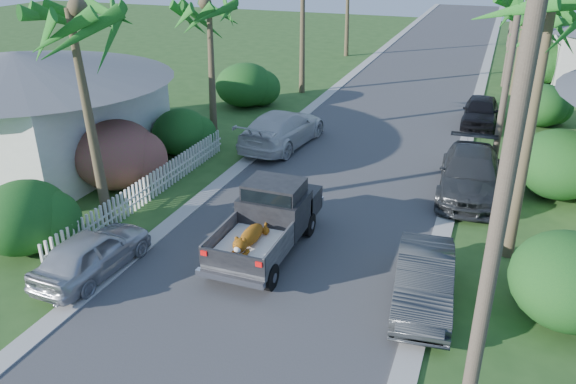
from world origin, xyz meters
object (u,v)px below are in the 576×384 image
at_px(palm_l_b, 208,4).
at_px(parked_car_rf, 480,112).
at_px(pickup_truck, 271,217).
at_px(parked_car_rm, 470,174).
at_px(parked_car_ln, 92,253).
at_px(house_left, 24,112).
at_px(utility_pole_b, 511,57).
at_px(palm_r_b, 544,15).
at_px(parked_car_lf, 283,129).
at_px(utility_pole_c, 515,12).
at_px(parked_car_rn, 424,281).
at_px(utility_pole_a, 496,236).
at_px(palm_l_a, 73,9).

bearing_deg(palm_l_b, parked_car_rf, 31.15).
xyz_separation_m(pickup_truck, parked_car_rm, (5.43, 6.19, -0.23)).
height_order(parked_car_ln, house_left, house_left).
bearing_deg(utility_pole_b, palm_l_b, -175.39).
distance_m(parked_car_rm, parked_car_rf, 8.90).
height_order(parked_car_ln, palm_r_b, palm_r_b).
bearing_deg(utility_pole_b, parked_car_rf, 98.90).
distance_m(parked_car_lf, house_left, 10.98).
bearing_deg(utility_pole_c, parked_car_rn, -93.05).
distance_m(parked_car_lf, utility_pole_b, 9.96).
bearing_deg(utility_pole_a, parked_car_rf, 92.54).
relative_size(parked_car_rn, parked_car_rm, 0.76).
bearing_deg(palm_l_a, parked_car_rn, -3.10).
bearing_deg(pickup_truck, palm_r_b, 57.14).
xyz_separation_m(parked_car_rm, palm_l_b, (-11.62, 1.96, 5.36)).
height_order(pickup_truck, parked_car_rf, pickup_truck).
xyz_separation_m(parked_car_rm, parked_car_lf, (-8.42, 2.48, 0.02)).
distance_m(parked_car_rn, palm_l_b, 15.60).
distance_m(palm_r_b, utility_pole_c, 13.11).
height_order(utility_pole_a, utility_pole_b, same).
bearing_deg(parked_car_rm, parked_car_ln, -137.72).
bearing_deg(parked_car_lf, parked_car_rf, -136.46).
relative_size(palm_r_b, house_left, 0.80).
height_order(palm_l_a, palm_l_b, palm_l_a).
distance_m(parked_car_ln, utility_pole_b, 16.62).
xyz_separation_m(palm_r_b, house_left, (-19.60, -8.00, -3.83)).
bearing_deg(pickup_truck, parked_car_rn, -16.23).
bearing_deg(palm_r_b, parked_car_rn, -100.64).
relative_size(parked_car_rm, utility_pole_b, 0.60).
xyz_separation_m(parked_car_rn, parked_car_lf, (-7.84, 10.09, 0.13)).
bearing_deg(house_left, palm_r_b, 22.20).
bearing_deg(parked_car_rn, house_left, 159.09).
relative_size(parked_car_rn, utility_pole_b, 0.46).
distance_m(palm_l_a, house_left, 9.24).
distance_m(pickup_truck, utility_pole_a, 9.25).
relative_size(parked_car_rf, utility_pole_b, 0.47).
height_order(parked_car_lf, palm_l_b, palm_l_b).
distance_m(parked_car_rf, utility_pole_a, 21.31).
height_order(pickup_truck, parked_car_rm, pickup_truck).
xyz_separation_m(palm_l_a, house_left, (-6.80, 4.00, -4.81)).
height_order(palm_l_b, utility_pole_c, utility_pole_c).
bearing_deg(utility_pole_a, palm_r_b, 86.63).
xyz_separation_m(parked_car_rn, house_left, (-17.24, 4.56, 1.44)).
distance_m(pickup_truck, palm_l_a, 8.19).
height_order(parked_car_rf, utility_pole_b, utility_pole_b).
relative_size(parked_car_lf, utility_pole_b, 0.62).
bearing_deg(parked_car_ln, house_left, -35.19).
bearing_deg(parked_car_rm, parked_car_rn, -96.75).
xyz_separation_m(house_left, utility_pole_b, (18.60, 6.00, 2.48)).
bearing_deg(utility_pole_a, utility_pole_b, 90.00).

